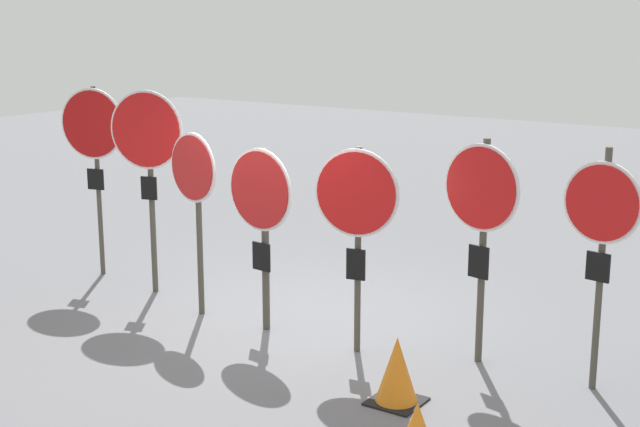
{
  "coord_description": "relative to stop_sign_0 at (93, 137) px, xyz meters",
  "views": [
    {
      "loc": [
        5.61,
        -7.6,
        3.43
      ],
      "look_at": [
        0.48,
        0.0,
        1.35
      ],
      "focal_mm": 50.0,
      "sensor_mm": 36.0,
      "label": 1
    }
  ],
  "objects": [
    {
      "name": "ground_plane",
      "position": [
        3.22,
        -0.24,
        -1.85
      ],
      "size": [
        40.0,
        40.0,
        0.0
      ],
      "primitive_type": "plane",
      "color": "slate"
    },
    {
      "name": "stop_sign_0",
      "position": [
        0.0,
        0.0,
        0.0
      ],
      "size": [
        0.9,
        0.27,
        2.5
      ],
      "rotation": [
        0.0,
        0.0,
        0.26
      ],
      "color": "#474238",
      "rests_on": "ground"
    },
    {
      "name": "stop_sign_3",
      "position": [
        3.1,
        -0.47,
        -0.45
      ],
      "size": [
        0.89,
        0.18,
        2.03
      ],
      "rotation": [
        0.0,
        0.0,
        -0.11
      ],
      "color": "#474238",
      "rests_on": "ground"
    },
    {
      "name": "traffic_cone_0",
      "position": [
        5.24,
        -1.29,
        -1.55
      ],
      "size": [
        0.46,
        0.46,
        0.62
      ],
      "color": "black",
      "rests_on": "ground"
    },
    {
      "name": "stop_sign_5",
      "position": [
        5.43,
        -0.02,
        -0.26
      ],
      "size": [
        0.84,
        0.21,
        2.26
      ],
      "rotation": [
        0.0,
        0.0,
        -0.2
      ],
      "color": "#474238",
      "rests_on": "ground"
    },
    {
      "name": "stop_sign_1",
      "position": [
        1.14,
        -0.17,
        -0.01
      ],
      "size": [
        0.92,
        0.3,
        2.53
      ],
      "rotation": [
        0.0,
        0.0,
        0.29
      ],
      "color": "#474238",
      "rests_on": "ground"
    },
    {
      "name": "stop_sign_2",
      "position": [
        2.16,
        -0.48,
        -0.31
      ],
      "size": [
        0.78,
        0.19,
        2.13
      ],
      "rotation": [
        0.0,
        0.0,
        -0.2
      ],
      "color": "#474238",
      "rests_on": "ground"
    },
    {
      "name": "stop_sign_4",
      "position": [
        4.3,
        -0.47,
        -0.32
      ],
      "size": [
        0.88,
        0.2,
        2.14
      ],
      "rotation": [
        0.0,
        0.0,
        0.19
      ],
      "color": "#474238",
      "rests_on": "ground"
    },
    {
      "name": "stop_sign_6",
      "position": [
        6.59,
        -0.04,
        -0.27
      ],
      "size": [
        0.74,
        0.17,
        2.27
      ],
      "rotation": [
        0.0,
        0.0,
        -0.17
      ],
      "color": "#474238",
      "rests_on": "ground"
    }
  ]
}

